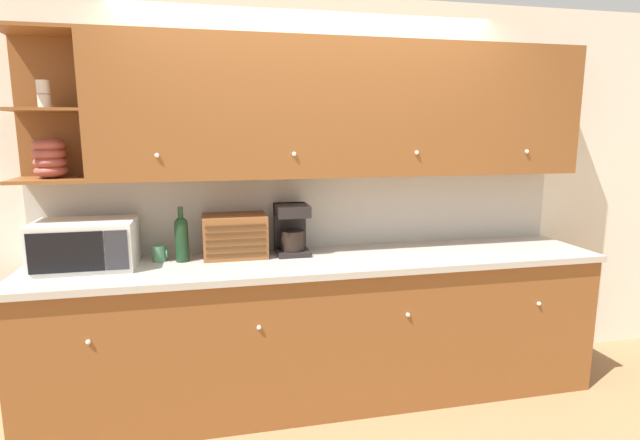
# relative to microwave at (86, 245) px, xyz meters

# --- Properties ---
(ground_plane) EXTENTS (24.00, 24.00, 0.00)m
(ground_plane) POSITION_rel_microwave_xyz_m (1.40, 0.25, -1.09)
(ground_plane) COLOR #9E754C
(wall_back) EXTENTS (5.97, 0.06, 2.60)m
(wall_back) POSITION_rel_microwave_xyz_m (1.40, 0.28, 0.21)
(wall_back) COLOR silver
(wall_back) RESTS_ON ground_plane
(counter_unit) EXTENTS (3.59, 0.68, 0.95)m
(counter_unit) POSITION_rel_microwave_xyz_m (1.40, -0.08, -0.61)
(counter_unit) COLOR brown
(counter_unit) RESTS_ON ground_plane
(backsplash_panel) EXTENTS (3.57, 0.01, 0.50)m
(backsplash_panel) POSITION_rel_microwave_xyz_m (1.40, 0.24, 0.11)
(backsplash_panel) COLOR #B7B2A8
(backsplash_panel) RESTS_ON counter_unit
(upper_cabinets) EXTENTS (3.57, 0.35, 0.84)m
(upper_cabinets) POSITION_rel_microwave_xyz_m (1.57, 0.08, 0.78)
(upper_cabinets) COLOR brown
(upper_cabinets) RESTS_ON backsplash_panel
(microwave) EXTENTS (0.55, 0.37, 0.28)m
(microwave) POSITION_rel_microwave_xyz_m (0.00, 0.00, 0.00)
(microwave) COLOR silver
(microwave) RESTS_ON counter_unit
(mug) EXTENTS (0.09, 0.08, 0.10)m
(mug) POSITION_rel_microwave_xyz_m (0.40, 0.07, -0.09)
(mug) COLOR #4C845B
(mug) RESTS_ON counter_unit
(wine_bottle) EXTENTS (0.08, 0.08, 0.34)m
(wine_bottle) POSITION_rel_microwave_xyz_m (0.54, 0.04, 0.01)
(wine_bottle) COLOR #19381E
(wine_bottle) RESTS_ON counter_unit
(bread_box) EXTENTS (0.40, 0.27, 0.27)m
(bread_box) POSITION_rel_microwave_xyz_m (0.86, 0.09, -0.01)
(bread_box) COLOR brown
(bread_box) RESTS_ON counter_unit
(coffee_maker) EXTENTS (0.21, 0.25, 0.32)m
(coffee_maker) POSITION_rel_microwave_xyz_m (1.23, 0.10, 0.02)
(coffee_maker) COLOR black
(coffee_maker) RESTS_ON counter_unit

